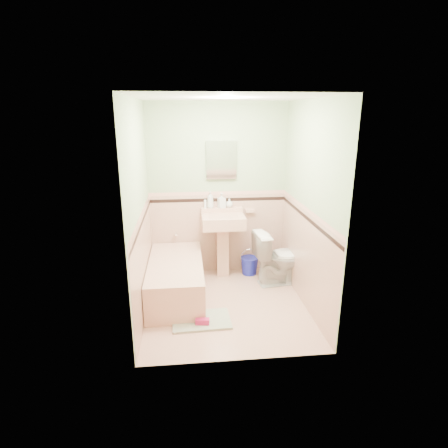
{
  "coord_description": "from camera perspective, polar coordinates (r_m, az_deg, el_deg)",
  "views": [
    {
      "loc": [
        -0.47,
        -4.16,
        2.34
      ],
      "look_at": [
        0.0,
        0.25,
        1.0
      ],
      "focal_mm": 29.54,
      "sensor_mm": 36.0,
      "label": 1
    }
  ],
  "objects": [
    {
      "name": "wall_back",
      "position": [
        5.39,
        -0.95,
        5.15
      ],
      "size": [
        2.5,
        0.0,
        2.5
      ],
      "primitive_type": "plane",
      "rotation": [
        1.57,
        0.0,
        0.0
      ],
      "color": "beige",
      "rests_on": "ground"
    },
    {
      "name": "soap_bottle_right",
      "position": [
        5.38,
        0.82,
        3.27
      ],
      "size": [
        0.12,
        0.12,
        0.13
      ],
      "primitive_type": "imported",
      "rotation": [
        0.0,
        0.0,
        -0.17
      ],
      "color": "#B2B2B2",
      "rests_on": "sink"
    },
    {
      "name": "shoe",
      "position": [
        4.35,
        -3.36,
        -14.81
      ],
      "size": [
        0.16,
        0.09,
        0.06
      ],
      "primitive_type": "cube",
      "rotation": [
        0.0,
        0.0,
        -0.12
      ],
      "color": "#BF1E59",
      "rests_on": "bath_mat"
    },
    {
      "name": "floor",
      "position": [
        4.79,
        0.32,
        -12.4
      ],
      "size": [
        2.2,
        2.2,
        0.0
      ],
      "primitive_type": "plane",
      "color": "#DBA78F",
      "rests_on": "ground"
    },
    {
      "name": "wall_right",
      "position": [
        4.54,
        13.0,
        2.5
      ],
      "size": [
        0.0,
        2.5,
        2.5
      ],
      "primitive_type": "plane",
      "rotation": [
        1.57,
        0.0,
        -1.57
      ],
      "color": "beige",
      "rests_on": "ground"
    },
    {
      "name": "cap_front",
      "position": [
        3.31,
        2.43,
        -2.99
      ],
      "size": [
        2.0,
        0.0,
        2.0
      ],
      "primitive_type": "plane",
      "rotation": [
        -1.57,
        0.0,
        0.0
      ],
      "color": "#DB9D89",
      "rests_on": "ground"
    },
    {
      "name": "tub_faucet",
      "position": [
        5.48,
        -7.45,
        -1.5
      ],
      "size": [
        0.04,
        0.12,
        0.04
      ],
      "primitive_type": "cylinder",
      "rotation": [
        1.57,
        0.0,
        0.0
      ],
      "color": "silver",
      "rests_on": "wall_back"
    },
    {
      "name": "wall_left",
      "position": [
        4.33,
        -12.93,
        1.81
      ],
      "size": [
        0.0,
        2.5,
        2.5
      ],
      "primitive_type": "plane",
      "rotation": [
        1.57,
        0.0,
        1.57
      ],
      "color": "beige",
      "rests_on": "ground"
    },
    {
      "name": "sink",
      "position": [
        5.38,
        -0.15,
        -3.48
      ],
      "size": [
        0.6,
        0.5,
        0.95
      ],
      "primitive_type": null,
      "color": "#D5A188",
      "rests_on": "floor"
    },
    {
      "name": "wainscot_front",
      "position": [
        3.56,
        2.32,
        -12.46
      ],
      "size": [
        2.0,
        0.0,
        2.0
      ],
      "primitive_type": "plane",
      "rotation": [
        -1.57,
        0.0,
        0.0
      ],
      "color": "#DDAC94",
      "rests_on": "ground"
    },
    {
      "name": "cap_left",
      "position": [
        4.34,
        -12.66,
        1.44
      ],
      "size": [
        0.0,
        2.2,
        2.2
      ],
      "primitive_type": "plane",
      "rotation": [
        1.57,
        0.0,
        1.57
      ],
      "color": "#DB9D89",
      "rests_on": "ground"
    },
    {
      "name": "cap_right",
      "position": [
        4.54,
        12.76,
        2.13
      ],
      "size": [
        0.0,
        2.2,
        2.2
      ],
      "primitive_type": "plane",
      "rotation": [
        1.57,
        0.0,
        -1.57
      ],
      "color": "#DB9D89",
      "rests_on": "ground"
    },
    {
      "name": "cap_back",
      "position": [
        5.38,
        -0.93,
        4.8
      ],
      "size": [
        2.0,
        0.0,
        2.0
      ],
      "primitive_type": "plane",
      "rotation": [
        1.57,
        0.0,
        0.0
      ],
      "color": "#DB9D89",
      "rests_on": "ground"
    },
    {
      "name": "accent_back",
      "position": [
        5.4,
        -0.93,
        3.76
      ],
      "size": [
        2.0,
        0.0,
        2.0
      ],
      "primitive_type": "plane",
      "rotation": [
        1.57,
        0.0,
        0.0
      ],
      "color": "black",
      "rests_on": "ground"
    },
    {
      "name": "accent_left",
      "position": [
        4.36,
        -12.58,
        0.17
      ],
      "size": [
        0.0,
        2.2,
        2.2
      ],
      "primitive_type": "plane",
      "rotation": [
        1.57,
        0.0,
        1.57
      ],
      "color": "black",
      "rests_on": "ground"
    },
    {
      "name": "bath_mat",
      "position": [
        4.46,
        -3.52,
        -14.65
      ],
      "size": [
        0.69,
        0.48,
        0.03
      ],
      "primitive_type": "cube",
      "rotation": [
        0.0,
        0.0,
        0.04
      ],
      "color": "gray",
      "rests_on": "floor"
    },
    {
      "name": "wainscot_back",
      "position": [
        5.55,
        -0.91,
        -1.47
      ],
      "size": [
        2.0,
        0.0,
        2.0
      ],
      "primitive_type": "plane",
      "rotation": [
        1.57,
        0.0,
        0.0
      ],
      "color": "#DDAC94",
      "rests_on": "ground"
    },
    {
      "name": "accent_front",
      "position": [
        3.34,
        2.41,
        -4.61
      ],
      "size": [
        2.0,
        0.0,
        2.0
      ],
      "primitive_type": "plane",
      "rotation": [
        -1.57,
        0.0,
        0.0
      ],
      "color": "black",
      "rests_on": "ground"
    },
    {
      "name": "soap_dish",
      "position": [
        5.48,
        4.0,
        2.09
      ],
      "size": [
        0.13,
        0.08,
        0.04
      ],
      "primitive_type": "cube",
      "color": "#D5A188",
      "rests_on": "wall_back"
    },
    {
      "name": "wainscot_right",
      "position": [
        4.73,
        12.35,
        -5.15
      ],
      "size": [
        0.0,
        2.2,
        2.2
      ],
      "primitive_type": "plane",
      "rotation": [
        1.57,
        0.0,
        -1.57
      ],
      "color": "#DDAC94",
      "rests_on": "ground"
    },
    {
      "name": "soap_bottle_mid",
      "position": [
        5.36,
        -0.38,
        3.67
      ],
      "size": [
        0.12,
        0.12,
        0.21
      ],
      "primitive_type": "imported",
      "rotation": [
        0.0,
        0.0,
        0.29
      ],
      "color": "#B2B2B2",
      "rests_on": "sink"
    },
    {
      "name": "accent_right",
      "position": [
        4.57,
        12.68,
        0.91
      ],
      "size": [
        0.0,
        2.2,
        2.2
      ],
      "primitive_type": "plane",
      "rotation": [
        1.57,
        0.0,
        -1.57
      ],
      "color": "black",
      "rests_on": "ground"
    },
    {
      "name": "wainscot_left",
      "position": [
        4.54,
        -12.24,
        -6.13
      ],
      "size": [
        0.0,
        2.2,
        2.2
      ],
      "primitive_type": "plane",
      "rotation": [
        1.57,
        0.0,
        1.57
      ],
      "color": "#DDAC94",
      "rests_on": "ground"
    },
    {
      "name": "medicine_cabinet",
      "position": [
        5.29,
        -0.4,
        9.88
      ],
      "size": [
        0.43,
        0.04,
        0.54
      ],
      "primitive_type": "cube",
      "color": "white",
      "rests_on": "wall_back"
    },
    {
      "name": "ceiling",
      "position": [
        4.19,
        0.38,
        19.01
      ],
      "size": [
        2.2,
        2.2,
        0.0
      ],
      "primitive_type": "plane",
      "rotation": [
        3.14,
        0.0,
        0.0
      ],
      "color": "white",
      "rests_on": "ground"
    },
    {
      "name": "toilet",
      "position": [
        5.27,
        8.82,
        -5.12
      ],
      "size": [
        0.81,
        0.53,
        0.78
      ],
      "primitive_type": "imported",
      "rotation": [
        0.0,
        0.0,
        1.7
      ],
      "color": "white",
      "rests_on": "floor"
    },
    {
      "name": "wall_front",
      "position": [
        3.28,
        2.48,
        -2.61
      ],
      "size": [
        2.5,
        0.0,
        2.5
      ],
      "primitive_type": "plane",
      "rotation": [
        -1.57,
        0.0,
        0.0
      ],
      "color": "beige",
      "rests_on": "ground"
    },
    {
      "name": "soap_bottle_left",
      "position": [
        5.35,
        -2.14,
        3.78
      ],
      "size": [
        0.1,
        0.1,
        0.24
      ],
      "primitive_type": "imported",
      "rotation": [
        0.0,
        0.0,
        -0.07
      ],
      "color": "#B2B2B2",
      "rests_on": "sink"
    },
    {
      "name": "bucket",
      "position": [
        5.6,
        3.95,
        -6.45
      ],
      "size": [
        0.31,
        0.31,
        0.26
      ],
      "primitive_type": null,
      "rotation": [
        0.0,
        0.0,
        -0.2
      ],
      "color": "#161E9D",
      "rests_on": "floor"
    },
    {
      "name": "tube",
      "position": [
        5.36,
        -2.93,
        3.12
      ],
      "size": [
        0.04,
        0.04,
        0.12
      ],
      "primitive_type": "cylinder",
      "rotation": [
        0.0,
        0.0,
        -0.27
      ],
      "color": "white",
      "rests_on": "sink"
    },
    {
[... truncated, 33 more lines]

